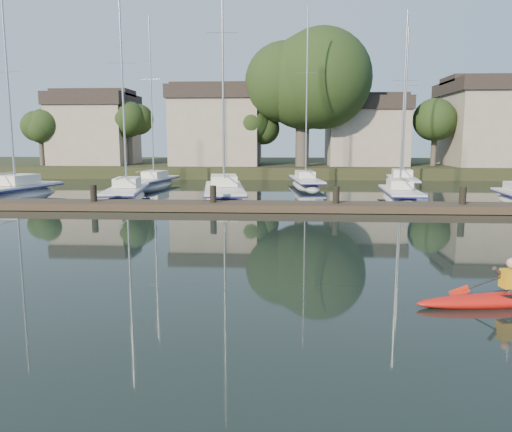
# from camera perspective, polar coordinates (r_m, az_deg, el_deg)

# --- Properties ---
(ground) EXTENTS (160.00, 160.00, 0.00)m
(ground) POSITION_cam_1_polar(r_m,az_deg,el_deg) (10.77, 0.30, -10.06)
(ground) COLOR black
(ground) RESTS_ON ground
(dock) EXTENTS (34.00, 2.00, 1.80)m
(dock) POSITION_cam_1_polar(r_m,az_deg,el_deg) (24.40, 2.09, 1.12)
(dock) COLOR #403424
(dock) RESTS_ON ground
(sailboat_0) EXTENTS (3.91, 8.41, 12.87)m
(sailboat_0) POSITION_cam_1_polar(r_m,az_deg,el_deg) (33.60, -25.94, 1.65)
(sailboat_0) COLOR silver
(sailboat_0) RESTS_ON ground
(sailboat_1) EXTENTS (3.23, 8.43, 13.45)m
(sailboat_1) POSITION_cam_1_polar(r_m,az_deg,el_deg) (30.61, -14.58, 1.69)
(sailboat_1) COLOR silver
(sailboat_1) RESTS_ON ground
(sailboat_2) EXTENTS (3.66, 10.03, 16.23)m
(sailboat_2) POSITION_cam_1_polar(r_m,az_deg,el_deg) (29.59, -3.66, 1.68)
(sailboat_2) COLOR silver
(sailboat_2) RESTS_ON ground
(sailboat_3) EXTENTS (2.36, 7.36, 11.70)m
(sailboat_3) POSITION_cam_1_polar(r_m,az_deg,el_deg) (30.25, 16.13, 1.56)
(sailboat_3) COLOR silver
(sailboat_3) RESTS_ON ground
(sailboat_5) EXTENTS (3.03, 8.21, 13.28)m
(sailboat_5) POSITION_cam_1_polar(r_m,az_deg,el_deg) (37.90, -11.70, 3.15)
(sailboat_5) COLOR silver
(sailboat_5) RESTS_ON ground
(sailboat_6) EXTENTS (2.75, 8.97, 14.03)m
(sailboat_6) POSITION_cam_1_polar(r_m,az_deg,el_deg) (37.50, 5.71, 3.24)
(sailboat_6) COLOR silver
(sailboat_6) RESTS_ON ground
(sailboat_7) EXTENTS (3.13, 8.07, 12.67)m
(sailboat_7) POSITION_cam_1_polar(r_m,az_deg,el_deg) (38.84, 16.33, 3.08)
(sailboat_7) COLOR silver
(sailboat_7) RESTS_ON ground
(shore) EXTENTS (90.00, 25.25, 12.75)m
(shore) POSITION_cam_1_polar(r_m,az_deg,el_deg) (50.47, 4.67, 8.55)
(shore) COLOR #232F17
(shore) RESTS_ON ground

